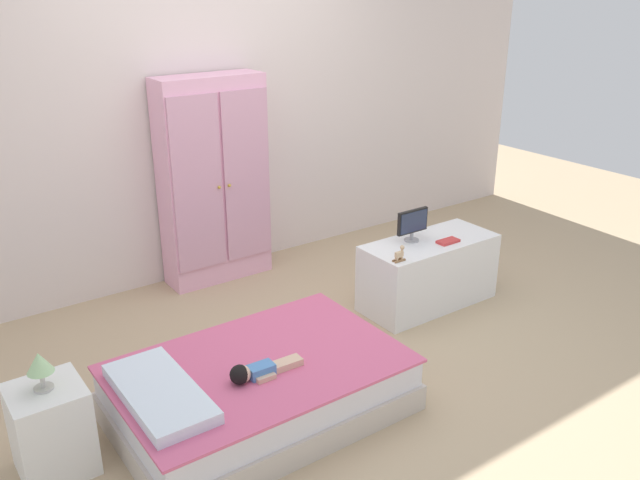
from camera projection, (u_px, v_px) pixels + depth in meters
The scene contains 12 objects.
ground_plane at pixel (338, 351), 4.09m from camera, with size 10.00×10.00×0.02m, color tan.
back_wall at pixel (208, 93), 4.78m from camera, with size 6.40×0.05×2.70m, color silver.
bed at pixel (260, 388), 3.44m from camera, with size 1.45×0.96×0.30m.
pillow at pixel (160, 393), 3.09m from camera, with size 0.31×0.69×0.06m, color silver.
doll at pixel (253, 372), 3.24m from camera, with size 0.39×0.14×0.10m.
nightstand at pixel (51, 430), 3.02m from camera, with size 0.32×0.32×0.44m, color white.
table_lamp at pixel (40, 365), 2.89m from camera, with size 0.12×0.12×0.18m.
wardrobe at pixel (214, 181), 4.81m from camera, with size 0.77×0.31×1.51m.
tv_stand at pixel (428, 272), 4.58m from camera, with size 0.95×0.42×0.47m, color white.
tv_monitor at pixel (413, 223), 4.44m from camera, with size 0.25×0.10×0.22m.
rocking_horse_toy at pixel (400, 254), 4.16m from camera, with size 0.08×0.04×0.10m.
book_red at pixel (448, 241), 4.46m from camera, with size 0.15×0.08×0.02m, color #CC3838.
Camera 1 is at (-2.14, -2.83, 2.13)m, focal length 37.41 mm.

